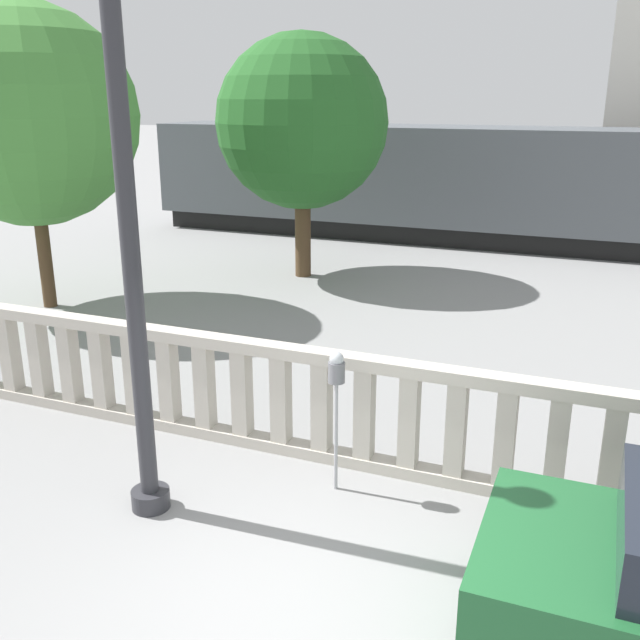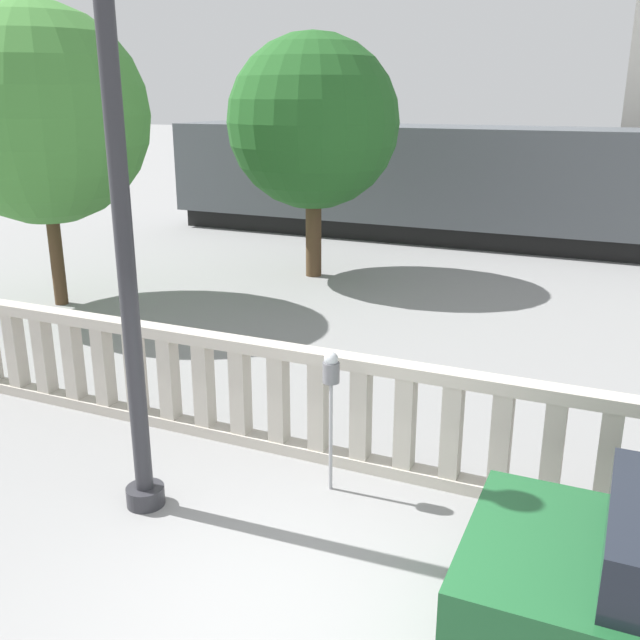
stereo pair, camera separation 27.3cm
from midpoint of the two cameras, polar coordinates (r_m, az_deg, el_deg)
ground_plane at (r=6.30m, az=-2.13°, el=-22.69°), size 160.00×160.00×0.00m
balustrade at (r=7.96m, az=6.03°, el=-7.79°), size 15.46×0.24×1.34m
lamppost at (r=6.82m, az=-14.28°, el=5.90°), size 0.39×0.39×5.48m
parking_meter at (r=7.35m, az=1.95°, el=-4.79°), size 0.18×0.18×1.57m
train_near at (r=20.79m, az=13.98°, el=10.59°), size 18.85×2.75×3.80m
tree_left at (r=14.82m, az=-20.95°, el=15.03°), size 4.08×4.08×5.73m
tree_right at (r=16.28m, az=-0.05°, el=15.51°), size 3.80×3.80×5.38m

